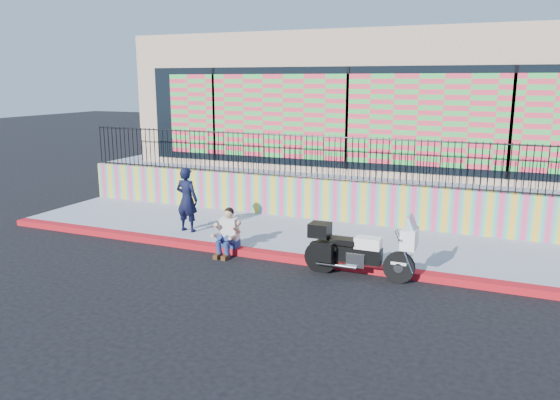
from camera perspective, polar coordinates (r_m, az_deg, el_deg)
The scene contains 10 objects.
ground at distance 12.03m, azimuth 1.15°, elevation -6.41°, with size 90.00×90.00×0.00m, color black.
red_curb at distance 12.01m, azimuth 1.15°, elevation -6.08°, with size 16.00×0.30×0.15m, color #A50B26.
sidewalk at distance 13.48m, azimuth 3.77°, elevation -4.01°, with size 16.00×3.00×0.15m, color #9098AD.
mural_wall at distance 14.80m, azimuth 5.86°, elevation -0.06°, with size 16.00×0.20×1.10m, color #E23B73.
metal_fence at distance 14.60m, azimuth 5.96°, elevation 4.35°, with size 15.80×0.04×1.20m, color black, non-canonical shape.
elevated_platform at distance 19.66m, azimuth 10.28°, elevation 2.69°, with size 16.00×10.00×1.25m, color #9098AD.
storefront_building at distance 19.19m, azimuth 10.44°, elevation 10.34°, with size 14.00×8.06×4.00m.
police_motorcycle at distance 11.07m, azimuth 8.10°, elevation -5.10°, with size 2.21×0.73×1.38m.
police_officer at distance 13.82m, azimuth -9.70°, elevation 0.06°, with size 0.60×0.39×1.63m, color black.
seated_man at distance 12.34m, azimuth -5.59°, elevation -3.81°, with size 0.54×0.71×1.06m.
Camera 1 is at (4.23, -10.57, 3.89)m, focal length 35.00 mm.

